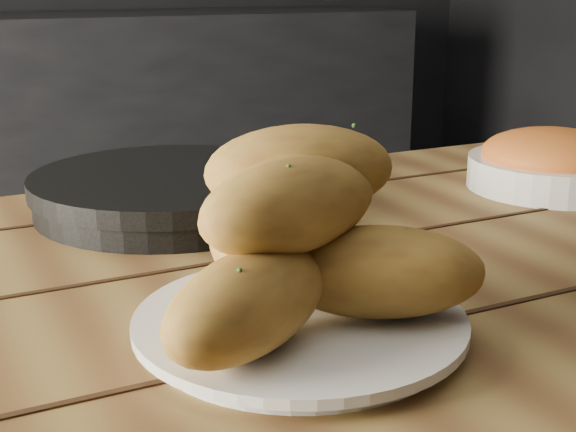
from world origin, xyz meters
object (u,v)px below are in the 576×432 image
object	(u,v)px
table	(317,387)
bowl	(553,163)
skillet	(173,191)
bread_rolls	(296,240)
plate	(300,325)

from	to	relation	value
table	bowl	size ratio (longest dim) A/B	7.44
skillet	bowl	bearing A→B (deg)	-14.29
skillet	bowl	xyz separation A→B (m)	(0.47, -0.12, 0.01)
bread_rolls	bowl	bearing A→B (deg)	26.68
bread_rolls	skillet	world-z (taller)	bread_rolls
plate	bread_rolls	size ratio (longest dim) A/B	0.89
plate	skillet	xyz separation A→B (m)	(0.03, 0.37, 0.01)
plate	skillet	bearing A→B (deg)	86.13
table	bowl	distance (m)	0.48
table	plate	size ratio (longest dim) A/B	6.31
plate	bowl	bearing A→B (deg)	27.05
bowl	skillet	bearing A→B (deg)	165.71
skillet	bowl	world-z (taller)	bowl
bowl	plate	bearing A→B (deg)	-152.95
bread_rolls	plate	bearing A→B (deg)	-62.93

